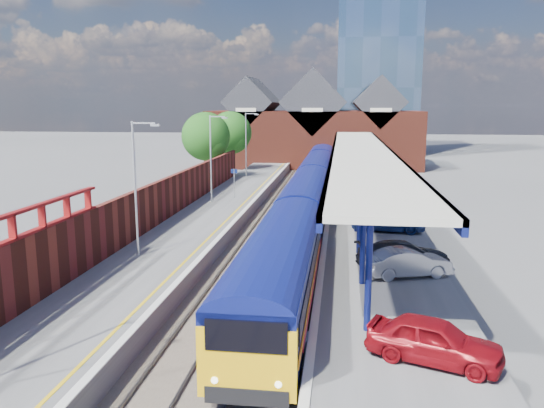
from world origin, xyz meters
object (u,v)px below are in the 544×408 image
at_px(lamp_post_c, 212,153).
at_px(parked_car_red, 434,340).
at_px(lamp_post_b, 137,180).
at_px(platform_sign, 234,178).
at_px(train, 312,182).
at_px(lamp_post_d, 247,140).
at_px(relay_cabinet, 298,349).
at_px(parked_car_dark, 404,255).
at_px(parked_car_blue, 389,220).
at_px(parked_car_silver, 408,262).

height_order(lamp_post_c, parked_car_red, lamp_post_c).
relative_size(lamp_post_b, platform_sign, 2.80).
distance_m(train, platform_sign, 6.95).
height_order(lamp_post_d, relay_cabinet, lamp_post_d).
xyz_separation_m(lamp_post_b, platform_sign, (1.36, 18.00, -2.30)).
bearing_deg(lamp_post_b, lamp_post_d, 90.00).
distance_m(lamp_post_b, lamp_post_c, 16.00).
bearing_deg(relay_cabinet, lamp_post_d, 107.30).
bearing_deg(lamp_post_b, parked_car_dark, -1.73).
bearing_deg(platform_sign, parked_car_red, -66.99).
relative_size(lamp_post_b, parked_car_red, 1.71).
height_order(platform_sign, parked_car_red, platform_sign).
relative_size(train, platform_sign, 26.36).
height_order(parked_car_red, relay_cabinet, parked_car_red).
relative_size(lamp_post_b, parked_car_blue, 1.50).
bearing_deg(parked_car_red, parked_car_blue, 20.27).
bearing_deg(train, parked_car_dark, -74.99).
xyz_separation_m(parked_car_dark, relay_cabinet, (-4.43, -8.38, -1.16)).
distance_m(lamp_post_c, parked_car_blue, 16.20).
xyz_separation_m(parked_car_silver, parked_car_blue, (-0.11, 9.18, -0.00)).
distance_m(lamp_post_c, platform_sign, 3.34).
bearing_deg(parked_car_silver, train, -3.40).
distance_m(platform_sign, parked_car_silver, 23.13).
relative_size(parked_car_silver, parked_car_dark, 0.87).
distance_m(platform_sign, parked_car_blue, 15.99).
height_order(train, platform_sign, platform_sign).
bearing_deg(platform_sign, train, 20.46).
height_order(lamp_post_b, parked_car_dark, lamp_post_b).
xyz_separation_m(train, relay_cabinet, (1.15, -29.21, -1.62)).
height_order(lamp_post_d, parked_car_silver, lamp_post_d).
bearing_deg(platform_sign, parked_car_blue, -41.09).
xyz_separation_m(lamp_post_d, parked_car_silver, (13.50, -33.67, -3.34)).
height_order(parked_car_silver, parked_car_dark, parked_car_dark).
xyz_separation_m(train, lamp_post_c, (-7.86, -4.42, 2.87)).
height_order(lamp_post_c, parked_car_dark, lamp_post_c).
bearing_deg(platform_sign, parked_car_silver, -58.32).
distance_m(lamp_post_c, lamp_post_d, 16.00).
relative_size(train, lamp_post_c, 9.42).
distance_m(parked_car_red, parked_car_silver, 8.42).
xyz_separation_m(train, parked_car_dark, (5.58, -20.83, -0.46)).
distance_m(lamp_post_b, parked_car_dark, 13.85).
relative_size(train, relay_cabinet, 65.91).
relative_size(lamp_post_b, lamp_post_c, 1.00).
relative_size(parked_car_red, parked_car_silver, 1.03).
xyz_separation_m(platform_sign, parked_car_silver, (12.14, -19.67, -1.04)).
bearing_deg(platform_sign, lamp_post_d, 95.56).
height_order(parked_car_dark, relay_cabinet, parked_car_dark).
bearing_deg(lamp_post_b, relay_cabinet, -44.28).
bearing_deg(parked_car_red, platform_sign, 43.61).
bearing_deg(lamp_post_d, train, -55.84).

